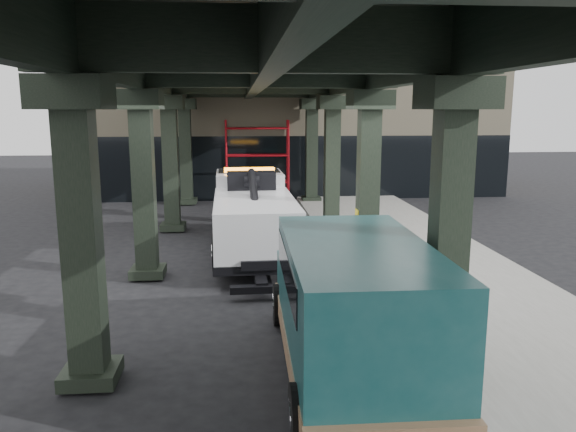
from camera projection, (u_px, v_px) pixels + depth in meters
name	position (u px, v px, depth m)	size (l,w,h in m)	color
ground	(278.00, 299.00, 13.56)	(90.00, 90.00, 0.00)	black
sidewalk	(432.00, 268.00, 15.89)	(5.00, 40.00, 0.15)	gray
lane_stripe	(334.00, 273.00, 15.66)	(0.12, 38.00, 0.01)	silver
viaduct	(257.00, 71.00, 14.46)	(7.40, 32.00, 6.40)	black
building	(288.00, 118.00, 32.56)	(22.00, 10.00, 8.00)	#C6B793
scaffolding	(257.00, 159.00, 27.50)	(3.08, 0.88, 4.00)	#B10E17
tow_truck	(252.00, 212.00, 17.80)	(2.61, 8.19, 2.66)	black
towed_van	(352.00, 304.00, 9.35)	(2.47, 6.02, 2.43)	#123F40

